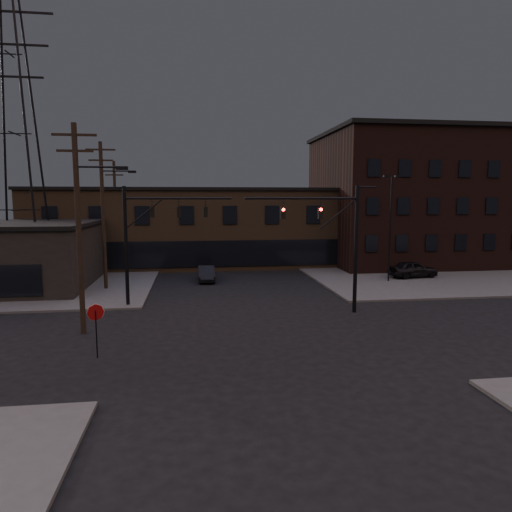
{
  "coord_description": "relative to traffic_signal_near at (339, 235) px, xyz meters",
  "views": [
    {
      "loc": [
        -3.59,
        -22.76,
        7.16
      ],
      "look_at": [
        0.41,
        6.18,
        3.5
      ],
      "focal_mm": 32.0,
      "sensor_mm": 36.0,
      "label": 1
    }
  ],
  "objects": [
    {
      "name": "parked_car_lot_b",
      "position": [
        10.35,
        19.06,
        -4.03
      ],
      "size": [
        5.55,
        3.27,
        1.51
      ],
      "primitive_type": "imported",
      "rotation": [
        0.0,
        0.0,
        1.33
      ],
      "color": "#AFAEB1",
      "rests_on": "sidewalk_ne"
    },
    {
      "name": "stop_sign",
      "position": [
        -13.36,
        -6.49,
        -3.09
      ],
      "size": [
        0.72,
        0.33,
        2.48
      ],
      "color": "black",
      "rests_on": "ground"
    },
    {
      "name": "lot_light_a",
      "position": [
        7.64,
        9.5,
        0.58
      ],
      "size": [
        1.5,
        0.28,
        9.14
      ],
      "color": "black",
      "rests_on": "ground"
    },
    {
      "name": "utility_pole_near",
      "position": [
        -14.79,
        -2.5,
        0.94
      ],
      "size": [
        3.7,
        0.28,
        11.0
      ],
      "color": "black",
      "rests_on": "ground"
    },
    {
      "name": "building_right",
      "position": [
        16.64,
        21.5,
        2.07
      ],
      "size": [
        22.0,
        16.0,
        14.0
      ],
      "primitive_type": "cube",
      "color": "black",
      "rests_on": "ground"
    },
    {
      "name": "utility_pole_mid",
      "position": [
        -15.79,
        9.5,
        1.19
      ],
      "size": [
        3.7,
        0.28,
        11.5
      ],
      "color": "black",
      "rests_on": "ground"
    },
    {
      "name": "sidewalk_ne",
      "position": [
        16.64,
        17.5,
        -4.86
      ],
      "size": [
        30.0,
        30.0,
        0.15
      ],
      "primitive_type": "cube",
      "color": "#474744",
      "rests_on": "ground"
    },
    {
      "name": "building_row",
      "position": [
        -5.36,
        23.5,
        -0.93
      ],
      "size": [
        40.0,
        12.0,
        8.0
      ],
      "primitive_type": "cube",
      "color": "brown",
      "rests_on": "ground"
    },
    {
      "name": "traffic_signal_far",
      "position": [
        -12.07,
        3.5,
        0.08
      ],
      "size": [
        7.12,
        0.24,
        8.0
      ],
      "color": "black",
      "rests_on": "ground"
    },
    {
      "name": "traffic_signal_near",
      "position": [
        0.0,
        0.0,
        0.0
      ],
      "size": [
        7.12,
        0.24,
        8.0
      ],
      "color": "black",
      "rests_on": "ground"
    },
    {
      "name": "car_crossing",
      "position": [
        -7.87,
        12.45,
        -4.26
      ],
      "size": [
        1.44,
        4.07,
        1.34
      ],
      "primitive_type": "imported",
      "rotation": [
        0.0,
        0.0,
        0.01
      ],
      "color": "black",
      "rests_on": "ground"
    },
    {
      "name": "ground",
      "position": [
        -5.36,
        -4.5,
        -4.93
      ],
      "size": [
        140.0,
        140.0,
        0.0
      ],
      "primitive_type": "plane",
      "color": "black",
      "rests_on": "ground"
    },
    {
      "name": "utility_pole_far",
      "position": [
        -16.86,
        21.5,
        0.85
      ],
      "size": [
        2.2,
        0.28,
        11.0
      ],
      "color": "black",
      "rests_on": "ground"
    },
    {
      "name": "transmission_tower",
      "position": [
        -23.36,
        13.5,
        7.57
      ],
      "size": [
        7.0,
        7.0,
        25.0
      ],
      "primitive_type": null,
      "color": "black",
      "rests_on": "ground"
    },
    {
      "name": "parked_car_lot_a",
      "position": [
        10.56,
        10.91,
        -4.03
      ],
      "size": [
        4.64,
        2.38,
        1.51
      ],
      "primitive_type": "imported",
      "rotation": [
        0.0,
        0.0,
        1.71
      ],
      "color": "black",
      "rests_on": "sidewalk_ne"
    },
    {
      "name": "lot_light_b",
      "position": [
        13.64,
        14.5,
        0.58
      ],
      "size": [
        1.5,
        0.28,
        9.14
      ],
      "color": "black",
      "rests_on": "ground"
    }
  ]
}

